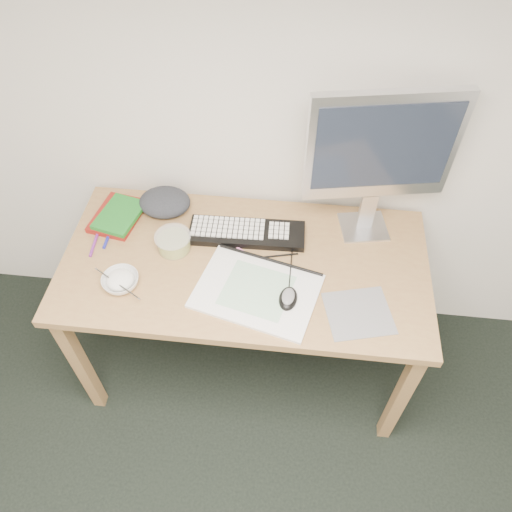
{
  "coord_description": "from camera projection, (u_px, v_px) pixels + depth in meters",
  "views": [
    {
      "loc": [
        -0.01,
        0.24,
        2.22
      ],
      "look_at": [
        -0.14,
        1.4,
        0.83
      ],
      "focal_mm": 35.0,
      "sensor_mm": 36.0,
      "label": 1
    }
  ],
  "objects": [
    {
      "name": "desk",
      "position": [
        245.0,
        275.0,
        1.96
      ],
      "size": [
        1.4,
        0.7,
        0.75
      ],
      "color": "#A2804A",
      "rests_on": "ground"
    },
    {
      "name": "mousepad",
      "position": [
        359.0,
        313.0,
        1.75
      ],
      "size": [
        0.27,
        0.25,
        0.0
      ],
      "primitive_type": "cube",
      "rotation": [
        0.0,
        0.0,
        0.25
      ],
      "color": "gray",
      "rests_on": "desk"
    },
    {
      "name": "sketchpad",
      "position": [
        257.0,
        291.0,
        1.81
      ],
      "size": [
        0.49,
        0.4,
        0.01
      ],
      "primitive_type": "cube",
      "rotation": [
        0.0,
        0.0,
        -0.25
      ],
      "color": "white",
      "rests_on": "desk"
    },
    {
      "name": "keyboard",
      "position": [
        247.0,
        233.0,
        1.98
      ],
      "size": [
        0.46,
        0.16,
        0.03
      ],
      "primitive_type": "cube",
      "rotation": [
        0.0,
        0.0,
        0.03
      ],
      "color": "black",
      "rests_on": "desk"
    },
    {
      "name": "monitor",
      "position": [
        381.0,
        151.0,
        1.72
      ],
      "size": [
        0.53,
        0.19,
        0.62
      ],
      "rotation": [
        0.0,
        0.0,
        0.19
      ],
      "color": "silver",
      "rests_on": "desk"
    },
    {
      "name": "mouse",
      "position": [
        288.0,
        297.0,
        1.76
      ],
      "size": [
        0.08,
        0.11,
        0.04
      ],
      "primitive_type": "ellipsoid",
      "rotation": [
        0.0,
        0.0,
        -0.1
      ],
      "color": "black",
      "rests_on": "sketchpad"
    },
    {
      "name": "rice_bowl",
      "position": [
        121.0,
        281.0,
        1.82
      ],
      "size": [
        0.14,
        0.14,
        0.04
      ],
      "primitive_type": "imported",
      "rotation": [
        0.0,
        0.0,
        0.03
      ],
      "color": "silver",
      "rests_on": "desk"
    },
    {
      "name": "chopsticks",
      "position": [
        117.0,
        284.0,
        1.78
      ],
      "size": [
        0.2,
        0.13,
        0.02
      ],
      "primitive_type": "cylinder",
      "rotation": [
        0.0,
        1.57,
        -0.53
      ],
      "color": "#B7B7BA",
      "rests_on": "rice_bowl"
    },
    {
      "name": "fruit_tub",
      "position": [
        174.0,
        242.0,
        1.92
      ],
      "size": [
        0.17,
        0.17,
        0.07
      ],
      "primitive_type": "cylinder",
      "rotation": [
        0.0,
        0.0,
        -0.24
      ],
      "color": "#C8CB47",
      "rests_on": "desk"
    },
    {
      "name": "book_red",
      "position": [
        118.0,
        216.0,
        2.04
      ],
      "size": [
        0.21,
        0.25,
        0.02
      ],
      "primitive_type": "cube",
      "rotation": [
        0.0,
        0.0,
        -0.17
      ],
      "color": "maroon",
      "rests_on": "desk"
    },
    {
      "name": "book_green",
      "position": [
        120.0,
        215.0,
        2.02
      ],
      "size": [
        0.19,
        0.23,
        0.02
      ],
      "primitive_type": "cube",
      "rotation": [
        0.0,
        0.0,
        -0.23
      ],
      "color": "#1C7021",
      "rests_on": "book_red"
    },
    {
      "name": "cloth_lump",
      "position": [
        165.0,
        202.0,
        2.06
      ],
      "size": [
        0.19,
        0.16,
        0.07
      ],
      "primitive_type": "ellipsoid",
      "rotation": [
        0.0,
        0.0,
        0.08
      ],
      "color": "#292B32",
      "rests_on": "desk"
    },
    {
      "name": "pencil_pink",
      "position": [
        235.0,
        247.0,
        1.95
      ],
      "size": [
        0.17,
        0.1,
        0.01
      ],
      "primitive_type": "cylinder",
      "rotation": [
        0.0,
        1.57,
        -0.52
      ],
      "color": "pink",
      "rests_on": "desk"
    },
    {
      "name": "pencil_tan",
      "position": [
        238.0,
        254.0,
        1.92
      ],
      "size": [
        0.16,
        0.09,
        0.01
      ],
      "primitive_type": "cylinder",
      "rotation": [
        0.0,
        1.57,
        -0.48
      ],
      "color": "tan",
      "rests_on": "desk"
    },
    {
      "name": "pencil_black",
      "position": [
        274.0,
        256.0,
        1.91
      ],
      "size": [
        0.19,
        0.05,
        0.01
      ],
      "primitive_type": "cylinder",
      "rotation": [
        0.0,
        1.57,
        0.24
      ],
      "color": "black",
      "rests_on": "desk"
    },
    {
      "name": "marker_blue",
      "position": [
        109.0,
        236.0,
        1.98
      ],
      "size": [
        0.02,
        0.13,
        0.01
      ],
      "primitive_type": "cylinder",
      "rotation": [
        0.0,
        1.57,
        1.59
      ],
      "color": "#1E23A4",
      "rests_on": "desk"
    },
    {
      "name": "marker_orange",
      "position": [
        110.0,
        221.0,
        2.03
      ],
      "size": [
        0.03,
        0.14,
        0.01
      ],
      "primitive_type": "cylinder",
      "rotation": [
        0.0,
        1.57,
        1.69
      ],
      "color": "orange",
      "rests_on": "desk"
    },
    {
      "name": "marker_purple",
      "position": [
        94.0,
        244.0,
        1.95
      ],
      "size": [
        0.02,
        0.13,
        0.01
      ],
      "primitive_type": "cylinder",
      "rotation": [
        0.0,
        1.57,
        1.64
      ],
      "color": "#762588",
      "rests_on": "desk"
    }
  ]
}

